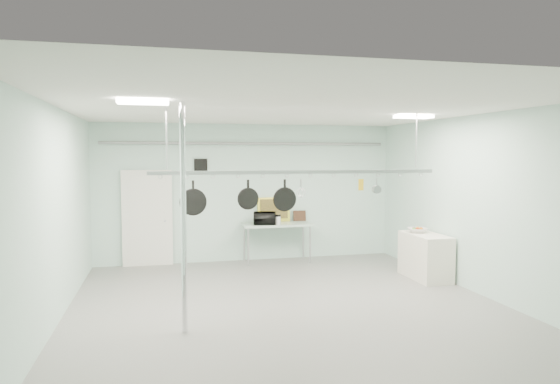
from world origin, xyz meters
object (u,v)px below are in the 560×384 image
object	(u,v)px
skillet_right	(285,195)
prep_table	(277,227)
skillet_left	(193,198)
fruit_bowl	(417,230)
pot_rack	(299,170)
side_cabinet	(425,256)
skillet_mid	(248,195)
microwave	(265,218)
chrome_pole	(183,219)
coffee_canister	(278,220)

from	to	relation	value
skillet_right	prep_table	bearing A→B (deg)	74.09
prep_table	skillet_left	bearing A→B (deg)	-122.57
skillet_left	skillet_right	distance (m)	1.47
skillet_left	fruit_bowl	bearing A→B (deg)	10.32
skillet_right	pot_rack	bearing A→B (deg)	-4.97
side_cabinet	skillet_right	size ratio (longest dim) A/B	2.28
skillet_left	skillet_mid	xyz separation A→B (m)	(0.87, 0.00, 0.03)
prep_table	skillet_left	size ratio (longest dim) A/B	2.89
microwave	skillet_mid	xyz separation A→B (m)	(-0.94, -3.21, 0.80)
prep_table	skillet_mid	size ratio (longest dim) A/B	3.29
prep_table	skillet_mid	distance (m)	3.67
pot_rack	skillet_right	world-z (taller)	pot_rack
side_cabinet	microwave	bearing A→B (deg)	143.52
chrome_pole	microwave	xyz separation A→B (m)	(2.00, 4.11, -0.56)
side_cabinet	microwave	distance (m)	3.60
pot_rack	microwave	size ratio (longest dim) A/B	9.56
chrome_pole	pot_rack	size ratio (longest dim) A/B	0.67
microwave	pot_rack	bearing A→B (deg)	100.55
chrome_pole	prep_table	size ratio (longest dim) A/B	2.00
microwave	fruit_bowl	bearing A→B (deg)	158.19
prep_table	pot_rack	bearing A→B (deg)	-96.91
prep_table	pot_rack	xyz separation A→B (m)	(-0.40, -3.30, 1.40)
side_cabinet	fruit_bowl	world-z (taller)	fruit_bowl
skillet_left	skillet_mid	bearing A→B (deg)	-5.71
chrome_pole	prep_table	world-z (taller)	chrome_pole
chrome_pole	microwave	world-z (taller)	chrome_pole
pot_rack	microwave	xyz separation A→B (m)	(0.10, 3.21, -1.19)
prep_table	pot_rack	world-z (taller)	pot_rack
skillet_left	skillet_right	xyz separation A→B (m)	(1.47, 0.00, 0.01)
pot_rack	chrome_pole	bearing A→B (deg)	-154.65
prep_table	microwave	bearing A→B (deg)	-163.37
side_cabinet	skillet_left	size ratio (longest dim) A/B	2.17
fruit_bowl	skillet_left	size ratio (longest dim) A/B	0.71
side_cabinet	skillet_right	bearing A→B (deg)	-160.96
side_cabinet	coffee_canister	xyz separation A→B (m)	(-2.57, 2.03, 0.55)
pot_rack	skillet_left	distance (m)	1.76
microwave	fruit_bowl	world-z (taller)	microwave
side_cabinet	skillet_left	bearing A→B (deg)	-166.71
chrome_pole	prep_table	distance (m)	4.85
chrome_pole	skillet_right	distance (m)	1.90
skillet_right	side_cabinet	bearing A→B (deg)	14.06
chrome_pole	fruit_bowl	distance (m)	5.32
side_cabinet	coffee_canister	size ratio (longest dim) A/B	6.50
microwave	coffee_canister	size ratio (longest dim) A/B	2.72
chrome_pole	side_cabinet	xyz separation A→B (m)	(4.85, 2.00, -1.15)
prep_table	pot_rack	distance (m)	3.61
pot_rack	skillet_mid	distance (m)	0.93
chrome_pole	skillet_mid	bearing A→B (deg)	40.38
microwave	coffee_canister	xyz separation A→B (m)	(0.28, -0.08, -0.05)
chrome_pole	coffee_canister	xyz separation A→B (m)	(2.28, 4.03, -0.60)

